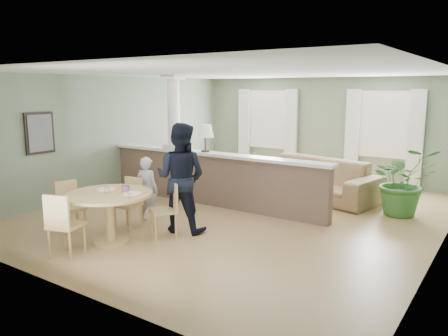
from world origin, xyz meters
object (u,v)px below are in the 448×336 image
Objects in this scene: chair_far_man at (168,207)px; child_person at (147,190)px; sofa at (311,178)px; chair_far_boy at (130,200)px; houseplant at (404,181)px; chair_near at (63,222)px; man_person at (181,178)px; chair_side at (69,204)px; dining_table at (110,203)px.

chair_far_man is 0.91m from child_person.
chair_far_boy is at bearing -102.14° from sofa.
houseplant is 5.13m from chair_far_boy.
sofa is 3.14× the size of chair_near.
chair_near is at bearing 87.05° from child_person.
child_person is at bearing -166.68° from chair_far_man.
sofa is at bearing 58.76° from chair_far_boy.
chair_far_boy is at bearing -140.52° from chair_far_man.
chair_far_man reaches higher than sofa.
child_person is 0.65× the size of man_person.
man_person reaches higher than chair_far_man.
sofa is at bearing -12.43° from chair_side.
houseplant is 0.72× the size of man_person.
chair_far_man is 0.74× the size of child_person.
houseplant is at bearing -142.52° from chair_near.
chair_near is (-1.52, -5.37, 0.09)m from sofa.
chair_side is (-1.01, -0.01, -0.16)m from dining_table.
chair_near reaches higher than chair_far_boy.
chair_side is at bearing -139.87° from chair_far_boy.
child_person is (-0.20, 1.93, 0.08)m from chair_near.
sofa is 2.07m from houseplant.
child_person is at bearing 104.62° from dining_table.
chair_far_man is 1.72m from chair_side.
chair_far_man is 1.68m from chair_near.
chair_side is at bearing -58.01° from chair_near.
dining_table is (-3.46, -4.20, -0.03)m from houseplant.
man_person is at bearing 126.99° from chair_far_man.
child_person is at bearing -101.24° from chair_near.
child_person is at bearing 79.97° from chair_far_boy.
sofa is at bearing 114.34° from chair_far_man.
dining_table is 1.48× the size of chair_far_man.
dining_table reaches higher than chair_far_man.
sofa is 1.60× the size of man_person.
child_person is (-0.82, 0.37, 0.11)m from chair_far_man.
chair_side is at bearing -105.72° from sofa.
chair_near is 2.03m from man_person.
chair_near is (-0.62, -1.56, 0.03)m from chair_far_man.
chair_far_man is at bearing -128.92° from chair_near.
chair_far_boy is 0.85m from chair_far_man.
chair_near is 0.78× the size of child_person.
chair_far_man is (0.85, 0.03, 0.01)m from chair_far_boy.
houseplant is at bearing -148.66° from man_person.
man_person is (0.83, -0.04, 0.32)m from child_person.
dining_table is 0.72× the size of man_person.
sofa is 2.23× the size of dining_table.
houseplant reaches higher than child_person.
houseplant reaches higher than chair_far_man.
dining_table is (-1.43, -4.56, 0.21)m from sofa.
man_person reaches higher than chair_near.
man_person is at bearing -38.86° from chair_side.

